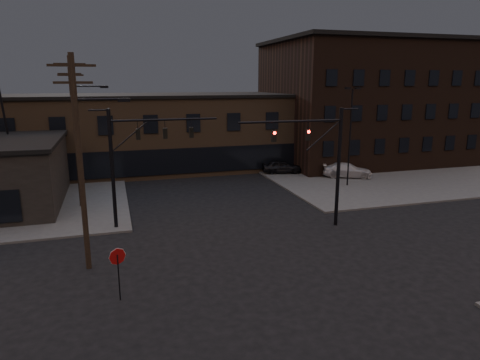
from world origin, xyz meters
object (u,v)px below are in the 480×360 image
(traffic_signal_far, at_px, (132,154))
(parked_car_lot_b, at_px, (347,170))
(parked_car_lot_a, at_px, (282,166))
(traffic_signal_near, at_px, (324,155))
(stop_sign, at_px, (118,262))
(car_crossing, at_px, (187,166))

(traffic_signal_far, distance_m, parked_car_lot_b, 23.72)
(parked_car_lot_b, bearing_deg, parked_car_lot_a, 81.88)
(parked_car_lot_b, bearing_deg, traffic_signal_near, 169.01)
(stop_sign, bearing_deg, parked_car_lot_b, 39.94)
(traffic_signal_near, bearing_deg, traffic_signal_far, 163.83)
(stop_sign, bearing_deg, car_crossing, 73.98)
(parked_car_lot_a, xyz_separation_m, parked_car_lot_b, (5.62, -3.78, 0.01))
(stop_sign, relative_size, parked_car_lot_b, 0.51)
(car_crossing, bearing_deg, traffic_signal_near, -99.43)
(traffic_signal_near, distance_m, traffic_signal_far, 12.57)
(parked_car_lot_a, bearing_deg, stop_sign, 156.24)
(traffic_signal_far, relative_size, stop_sign, 3.23)
(parked_car_lot_a, relative_size, parked_car_lot_b, 0.84)
(traffic_signal_near, xyz_separation_m, traffic_signal_far, (-12.07, 3.50, 0.08))
(traffic_signal_near, xyz_separation_m, stop_sign, (-13.36, -6.49, -3.09))
(stop_sign, distance_m, parked_car_lot_b, 29.74)
(stop_sign, height_order, car_crossing, stop_sign)
(traffic_signal_near, height_order, car_crossing, traffic_signal_near)
(stop_sign, xyz_separation_m, car_crossing, (7.71, 26.85, -1.11))
(traffic_signal_far, height_order, parked_car_lot_b, traffic_signal_far)
(parked_car_lot_b, bearing_deg, traffic_signal_far, 138.77)
(traffic_signal_far, relative_size, parked_car_lot_a, 1.95)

